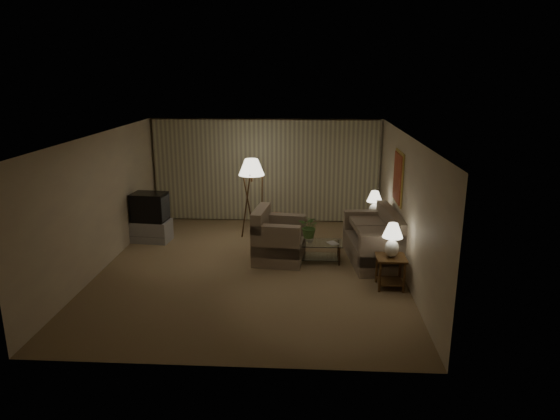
% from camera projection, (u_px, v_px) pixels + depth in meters
% --- Properties ---
extents(ground, '(7.00, 7.00, 0.00)m').
position_uv_depth(ground, '(252.00, 268.00, 10.13)').
color(ground, brown).
rests_on(ground, ground).
extents(room_shell, '(6.04, 7.02, 2.72)m').
position_uv_depth(room_shell, '(259.00, 170.00, 11.11)').
color(room_shell, '#BDAA91').
rests_on(room_shell, ground).
extents(sofa, '(2.11, 1.36, 0.85)m').
position_uv_depth(sofa, '(373.00, 241.00, 10.44)').
color(sofa, gray).
rests_on(sofa, ground).
extents(armchair, '(1.28, 1.23, 0.89)m').
position_uv_depth(armchair, '(279.00, 240.00, 10.45)').
color(armchair, gray).
rests_on(armchair, ground).
extents(side_table_near, '(0.53, 0.53, 0.60)m').
position_uv_depth(side_table_near, '(391.00, 267.00, 9.14)').
color(side_table_near, '#331D0D').
rests_on(side_table_near, ground).
extents(side_table_far, '(0.44, 0.37, 0.60)m').
position_uv_depth(side_table_far, '(373.00, 225.00, 11.64)').
color(side_table_far, '#331D0D').
rests_on(side_table_far, ground).
extents(table_lamp_near, '(0.37, 0.37, 0.64)m').
position_uv_depth(table_lamp_near, '(392.00, 237.00, 8.98)').
color(table_lamp_near, silver).
rests_on(table_lamp_near, side_table_near).
extents(table_lamp_far, '(0.36, 0.36, 0.62)m').
position_uv_depth(table_lamp_far, '(374.00, 202.00, 11.49)').
color(table_lamp_far, silver).
rests_on(table_lamp_far, side_table_far).
extents(coffee_table, '(1.07, 0.58, 0.41)m').
position_uv_depth(coffee_table, '(317.00, 249.00, 10.45)').
color(coffee_table, silver).
rests_on(coffee_table, ground).
extents(tv_cabinet, '(0.99, 0.73, 0.50)m').
position_uv_depth(tv_cabinet, '(151.00, 231.00, 11.71)').
color(tv_cabinet, '#98989B').
rests_on(tv_cabinet, ground).
extents(crt_tv, '(0.88, 0.70, 0.66)m').
position_uv_depth(crt_tv, '(150.00, 207.00, 11.56)').
color(crt_tv, black).
rests_on(crt_tv, tv_cabinet).
extents(floor_lamp, '(0.61, 0.61, 1.88)m').
position_uv_depth(floor_lamp, '(252.00, 196.00, 11.91)').
color(floor_lamp, '#331D0D').
rests_on(floor_lamp, ground).
extents(ottoman, '(0.75, 0.75, 0.40)m').
position_uv_depth(ottoman, '(275.00, 223.00, 12.46)').
color(ottoman, '#A24A36').
rests_on(ottoman, ground).
extents(vase, '(0.18, 0.18, 0.16)m').
position_uv_depth(vase, '(310.00, 239.00, 10.40)').
color(vase, silver).
rests_on(vase, coffee_table).
extents(flowers, '(0.55, 0.52, 0.49)m').
position_uv_depth(flowers, '(310.00, 224.00, 10.31)').
color(flowers, '#507F38').
rests_on(flowers, vase).
extents(book, '(0.28, 0.30, 0.02)m').
position_uv_depth(book, '(329.00, 244.00, 10.30)').
color(book, olive).
rests_on(book, coffee_table).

